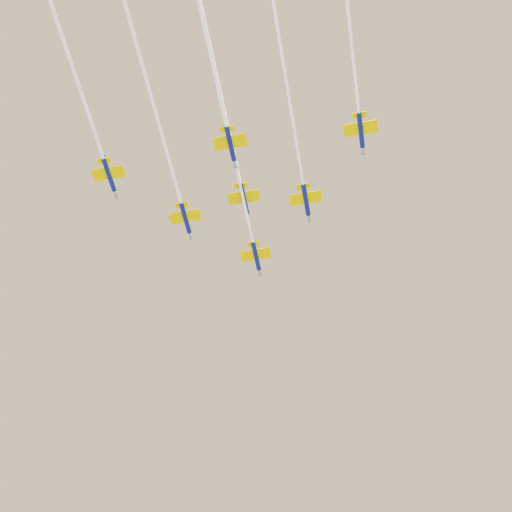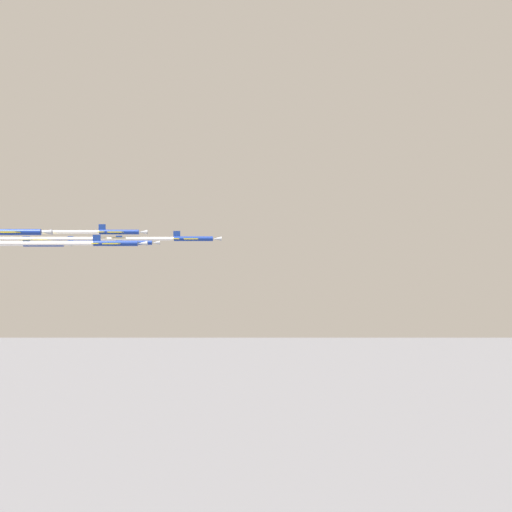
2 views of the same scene
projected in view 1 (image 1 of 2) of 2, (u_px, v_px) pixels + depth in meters
jet_lead at (240, 183)px, 164.01m from camera, size 64.63×14.58×2.15m
jet_port_inner at (157, 117)px, 153.83m from camera, size 75.55×16.53×2.15m
jet_starboard_inner at (291, 111)px, 152.79m from camera, size 67.80×15.15×2.15m
jet_port_outer at (227, 121)px, 156.72m from camera, size 62.94×14.28×2.15m
jet_starboard_outer at (79, 87)px, 149.97m from camera, size 65.38×14.72×2.15m
jet_center_rear at (351, 38)px, 145.61m from camera, size 64.61×14.58×2.15m
jet_port_trail at (209, 50)px, 145.07m from camera, size 65.46×14.73×2.15m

